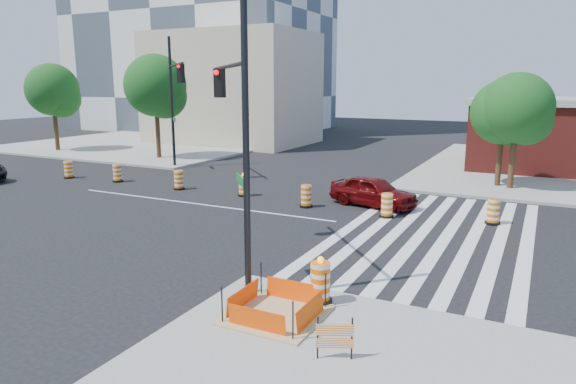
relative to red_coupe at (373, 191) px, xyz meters
The scene contains 22 objects.
ground 8.23m from the red_coupe, 156.26° to the right, with size 120.00×120.00×0.00m, color black.
sidewalk_nw 29.45m from the red_coupe, 150.05° to the left, with size 22.00×22.00×0.15m, color gray.
crosswalk_east 4.82m from the red_coupe, 43.83° to the right, with size 6.75×13.50×0.01m.
lane_centerline 8.23m from the red_coupe, 156.26° to the right, with size 14.00×0.12×0.01m, color silver.
excavation_pit 12.40m from the red_coupe, 83.09° to the right, with size 2.20×2.20×0.90m.
beige_midrise 27.36m from the red_coupe, 136.22° to the left, with size 14.00×10.00×10.00m, color #BAAB8E.
red_coupe is the anchor object (origin of this frame).
signal_pole_se 11.04m from the red_coupe, 94.50° to the right, with size 3.88×4.39×7.58m.
signal_pole_nw 15.09m from the red_coupe, 166.03° to the left, with size 4.56×4.51×8.29m.
pit_drum 11.36m from the red_coupe, 79.13° to the right, with size 0.62×0.62×1.22m.
barricade 13.92m from the red_coupe, 75.63° to the right, with size 0.71×0.34×0.89m.
tree_north_a 29.86m from the red_coupe, 166.92° to the left, with size 4.17×4.17×7.08m.
tree_north_b 20.33m from the red_coupe, 159.07° to the left, with size 4.46×4.46×7.58m.
tree_north_c 9.05m from the red_coupe, 55.86° to the left, with size 3.37×3.36×5.72m.
tree_north_d 9.20m from the red_coupe, 50.61° to the left, with size 3.58×3.58×6.09m.
median_drum_0 18.34m from the red_coupe, behind, with size 0.60×0.60×1.02m.
median_drum_1 14.84m from the red_coupe, behind, with size 0.60×0.60×1.02m.
median_drum_2 10.39m from the red_coupe, behind, with size 0.60×0.60×1.02m.
median_drum_3 6.48m from the red_coupe, behind, with size 0.60×0.60×1.18m.
median_drum_4 3.09m from the red_coupe, 149.31° to the right, with size 0.60×0.60×1.02m.
median_drum_5 2.06m from the red_coupe, 56.29° to the right, with size 0.60×0.60×1.02m.
median_drum_6 5.30m from the red_coupe, ahead, with size 0.60×0.60×1.02m.
Camera 1 is at (14.33, -18.94, 5.56)m, focal length 32.00 mm.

